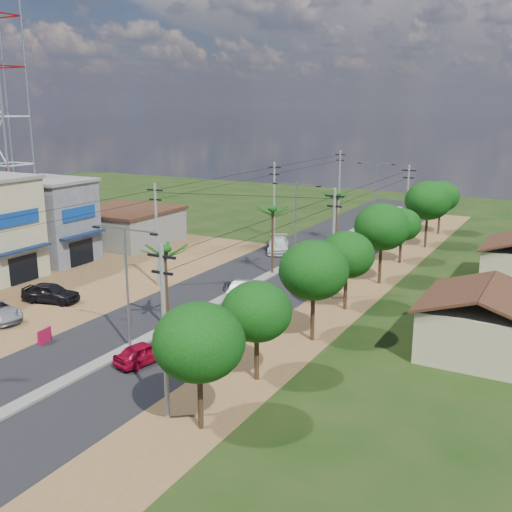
{
  "coord_description": "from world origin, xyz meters",
  "views": [
    {
      "loc": [
        24.47,
        -27.69,
        15.24
      ],
      "look_at": [
        1.0,
        15.04,
        3.0
      ],
      "focal_mm": 42.0,
      "sensor_mm": 36.0,
      "label": 1
    }
  ],
  "objects_px": {
    "car_red_near": "(144,353)",
    "moto_rider_east": "(196,358)",
    "car_parked_dark": "(51,293)",
    "car_white_far": "(278,245)",
    "roadside_sign": "(45,336)",
    "car_silver_mid": "(247,289)"
  },
  "relations": [
    {
      "from": "car_red_near",
      "to": "car_parked_dark",
      "type": "xyz_separation_m",
      "value": [
        -13.96,
        5.58,
        0.13
      ]
    },
    {
      "from": "car_parked_dark",
      "to": "moto_rider_east",
      "type": "height_order",
      "value": "car_parked_dark"
    },
    {
      "from": "moto_rider_east",
      "to": "roadside_sign",
      "type": "relative_size",
      "value": 1.43
    },
    {
      "from": "car_red_near",
      "to": "moto_rider_east",
      "type": "distance_m",
      "value": 3.23
    },
    {
      "from": "car_red_near",
      "to": "car_white_far",
      "type": "distance_m",
      "value": 30.04
    },
    {
      "from": "car_parked_dark",
      "to": "moto_rider_east",
      "type": "xyz_separation_m",
      "value": [
        16.95,
        -4.37,
        -0.31
      ]
    },
    {
      "from": "car_silver_mid",
      "to": "car_parked_dark",
      "type": "xyz_separation_m",
      "value": [
        -13.25,
        -8.3,
        -0.02
      ]
    },
    {
      "from": "car_white_far",
      "to": "car_parked_dark",
      "type": "relative_size",
      "value": 1.14
    },
    {
      "from": "roadside_sign",
      "to": "moto_rider_east",
      "type": "bearing_deg",
      "value": 3.43
    },
    {
      "from": "car_silver_mid",
      "to": "car_white_far",
      "type": "distance_m",
      "value": 16.39
    },
    {
      "from": "car_white_far",
      "to": "car_silver_mid",
      "type": "bearing_deg",
      "value": -97.14
    },
    {
      "from": "car_white_far",
      "to": "car_parked_dark",
      "type": "bearing_deg",
      "value": -133.93
    },
    {
      "from": "moto_rider_east",
      "to": "roadside_sign",
      "type": "xyz_separation_m",
      "value": [
        -10.7,
        -1.97,
        0.05
      ]
    },
    {
      "from": "car_red_near",
      "to": "car_white_far",
      "type": "xyz_separation_m",
      "value": [
        -5.71,
        29.5,
        0.1
      ]
    },
    {
      "from": "car_parked_dark",
      "to": "moto_rider_east",
      "type": "distance_m",
      "value": 17.51
    },
    {
      "from": "car_silver_mid",
      "to": "moto_rider_east",
      "type": "relative_size",
      "value": 2.73
    },
    {
      "from": "car_red_near",
      "to": "car_white_far",
      "type": "height_order",
      "value": "car_white_far"
    },
    {
      "from": "car_silver_mid",
      "to": "roadside_sign",
      "type": "xyz_separation_m",
      "value": [
        -7.0,
        -14.65,
        -0.29
      ]
    },
    {
      "from": "car_parked_dark",
      "to": "moto_rider_east",
      "type": "relative_size",
      "value": 2.57
    },
    {
      "from": "car_parked_dark",
      "to": "car_white_far",
      "type": "bearing_deg",
      "value": -32.48
    },
    {
      "from": "car_red_near",
      "to": "car_white_far",
      "type": "relative_size",
      "value": 0.74
    },
    {
      "from": "car_red_near",
      "to": "car_silver_mid",
      "type": "height_order",
      "value": "car_silver_mid"
    }
  ]
}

